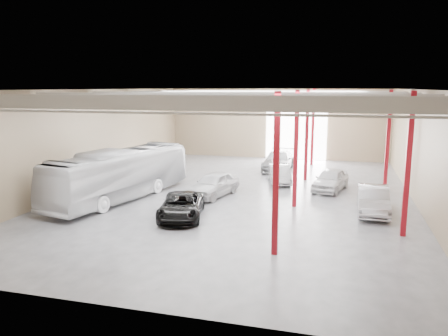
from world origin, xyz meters
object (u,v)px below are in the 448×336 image
at_px(car_row_a, 213,184).
at_px(car_right_near, 373,200).
at_px(car_row_b, 279,174).
at_px(car_right_far, 330,180).
at_px(black_sedan, 181,206).
at_px(coach_bus, 120,174).
at_px(car_row_c, 278,161).

distance_m(car_row_a, car_right_near, 10.09).
bearing_deg(car_row_a, car_row_b, 68.71).
xyz_separation_m(car_right_near, car_right_far, (-2.52, 5.20, -0.03)).
xyz_separation_m(black_sedan, car_row_b, (3.99, 10.40, -0.01)).
xyz_separation_m(coach_bus, car_right_far, (13.06, 5.96, -0.87)).
distance_m(coach_bus, black_sedan, 6.11).
bearing_deg(car_right_far, car_row_b, 172.14).
distance_m(coach_bus, car_row_b, 11.93).
distance_m(car_right_near, car_right_far, 5.78).
bearing_deg(car_row_b, car_row_a, -139.55).
bearing_deg(car_row_a, car_right_far, 40.25).
bearing_deg(car_right_near, car_row_a, 171.85).
bearing_deg(car_row_c, coach_bus, -123.10).
distance_m(black_sedan, car_row_b, 11.14).
distance_m(car_row_a, car_row_b, 6.36).
xyz_separation_m(car_row_b, car_right_far, (3.80, -1.50, 0.09)).
height_order(car_row_a, car_right_far, car_row_a).
bearing_deg(car_row_a, car_right_near, 5.34).
xyz_separation_m(coach_bus, car_right_near, (15.58, 0.76, -0.84)).
height_order(coach_bus, black_sedan, coach_bus).
bearing_deg(car_right_far, car_right_near, -50.41).
xyz_separation_m(car_row_a, car_row_b, (3.67, 5.20, -0.13)).
xyz_separation_m(black_sedan, car_right_far, (7.78, 8.90, 0.08)).
bearing_deg(black_sedan, car_right_far, 35.64).
bearing_deg(car_row_c, car_row_a, -104.73).
relative_size(car_row_a, car_right_near, 0.98).
distance_m(black_sedan, car_right_far, 11.82).
bearing_deg(coach_bus, car_row_c, 68.03).
relative_size(black_sedan, car_row_b, 1.20).
height_order(black_sedan, car_row_b, black_sedan).
height_order(coach_bus, car_row_a, coach_bus).
bearing_deg(black_sedan, coach_bus, 137.73).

